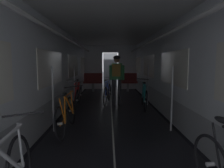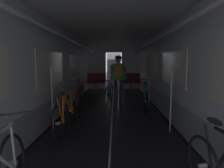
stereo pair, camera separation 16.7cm
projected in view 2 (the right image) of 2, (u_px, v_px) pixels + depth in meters
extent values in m
cube|color=black|center=(61.00, 116.00, 5.42)|extent=(0.08, 11.50, 0.01)
cube|color=black|center=(163.00, 117.00, 5.37)|extent=(0.08, 11.50, 0.01)
cube|color=beige|center=(112.00, 116.00, 5.40)|extent=(0.03, 11.27, 0.00)
cube|color=#9EA0A5|center=(57.00, 106.00, 5.39)|extent=(0.12, 11.50, 0.60)
cube|color=silver|center=(56.00, 61.00, 5.26)|extent=(0.12, 11.50, 1.85)
cube|color=white|center=(52.00, 68.00, 4.70)|extent=(0.02, 1.90, 0.80)
cube|color=white|center=(76.00, 66.00, 7.56)|extent=(0.02, 1.90, 0.80)
cube|color=white|center=(87.00, 65.00, 10.42)|extent=(0.02, 1.90, 0.80)
cube|color=yellow|center=(53.00, 68.00, 4.80)|extent=(0.01, 0.20, 0.28)
cylinder|color=white|center=(68.00, 39.00, 5.19)|extent=(0.07, 11.04, 0.07)
cylinder|color=#B7BABF|center=(52.00, 99.00, 4.20)|extent=(0.04, 0.04, 1.40)
cylinder|color=#B7BABF|center=(76.00, 85.00, 6.78)|extent=(0.04, 0.04, 1.40)
cube|color=#9EA0A5|center=(167.00, 106.00, 5.34)|extent=(0.12, 11.50, 0.60)
cube|color=silver|center=(169.00, 61.00, 5.21)|extent=(0.12, 11.50, 1.85)
cube|color=white|center=(172.00, 68.00, 4.66)|extent=(0.02, 1.90, 0.80)
cube|color=white|center=(151.00, 66.00, 7.51)|extent=(0.02, 1.90, 0.80)
cube|color=white|center=(141.00, 65.00, 10.37)|extent=(0.02, 1.90, 0.80)
cube|color=yellow|center=(164.00, 67.00, 5.42)|extent=(0.01, 0.20, 0.28)
cylinder|color=white|center=(156.00, 39.00, 5.15)|extent=(0.07, 11.04, 0.07)
cylinder|color=#B7BABF|center=(171.00, 99.00, 4.16)|extent=(0.04, 0.04, 1.40)
cylinder|color=#B7BABF|center=(150.00, 85.00, 6.74)|extent=(0.04, 0.04, 1.40)
cube|color=silver|center=(97.00, 67.00, 11.06)|extent=(1.00, 0.12, 2.45)
cube|color=silver|center=(131.00, 67.00, 11.02)|extent=(1.00, 0.12, 2.45)
cube|color=silver|center=(114.00, 49.00, 10.93)|extent=(0.90, 0.12, 0.40)
cube|color=#4C4F54|center=(114.00, 70.00, 11.76)|extent=(0.81, 0.04, 2.05)
cube|color=silver|center=(112.00, 23.00, 5.13)|extent=(3.14, 11.62, 0.12)
cylinder|color=gray|center=(96.00, 87.00, 10.11)|extent=(0.12, 0.12, 0.44)
cube|color=maroon|center=(96.00, 82.00, 10.08)|extent=(0.96, 0.44, 0.10)
cube|color=maroon|center=(96.00, 77.00, 10.24)|extent=(0.96, 0.08, 0.40)
torus|color=gray|center=(88.00, 73.00, 10.26)|extent=(0.14, 0.14, 0.02)
cylinder|color=gray|center=(131.00, 87.00, 10.08)|extent=(0.12, 0.12, 0.44)
cube|color=maroon|center=(131.00, 82.00, 10.05)|extent=(0.96, 0.44, 0.10)
cube|color=maroon|center=(131.00, 77.00, 10.21)|extent=(0.96, 0.08, 0.40)
torus|color=gray|center=(123.00, 73.00, 10.23)|extent=(0.14, 0.14, 0.02)
torus|color=black|center=(82.00, 95.00, 7.05)|extent=(0.15, 0.67, 0.67)
cylinder|color=#B2B2B7|center=(82.00, 95.00, 7.05)|extent=(0.10, 0.05, 0.06)
torus|color=black|center=(77.00, 100.00, 6.04)|extent=(0.15, 0.67, 0.67)
cylinder|color=#B2B2B7|center=(77.00, 100.00, 6.04)|extent=(0.10, 0.05, 0.06)
cylinder|color=red|center=(78.00, 91.00, 6.33)|extent=(0.09, 0.54, 0.56)
cylinder|color=red|center=(80.00, 90.00, 6.74)|extent=(0.12, 0.34, 0.55)
cylinder|color=red|center=(77.00, 83.00, 6.45)|extent=(0.07, 0.82, 0.04)
cylinder|color=red|center=(81.00, 88.00, 6.96)|extent=(0.08, 0.17, 0.49)
cylinder|color=red|center=(81.00, 96.00, 6.83)|extent=(0.05, 0.45, 0.07)
cylinder|color=red|center=(76.00, 92.00, 6.04)|extent=(0.09, 0.09, 0.49)
cylinder|color=black|center=(80.00, 98.00, 6.61)|extent=(0.04, 0.17, 0.17)
ellipsoid|color=black|center=(79.00, 80.00, 6.88)|extent=(0.11, 0.24, 0.07)
cylinder|color=black|center=(75.00, 81.00, 5.99)|extent=(0.44, 0.04, 0.08)
torus|color=black|center=(58.00, 123.00, 3.71)|extent=(0.12, 0.67, 0.67)
cylinder|color=#B2B2B7|center=(58.00, 123.00, 3.71)|extent=(0.10, 0.05, 0.06)
torus|color=black|center=(71.00, 110.00, 4.72)|extent=(0.12, 0.67, 0.67)
cylinder|color=#B2B2B7|center=(71.00, 110.00, 4.72)|extent=(0.10, 0.05, 0.06)
cylinder|color=orange|center=(68.00, 104.00, 4.38)|extent=(0.11, 0.54, 0.56)
cylinder|color=orange|center=(63.00, 108.00, 3.98)|extent=(0.10, 0.34, 0.55)
cylinder|color=orange|center=(68.00, 94.00, 4.20)|extent=(0.05, 0.82, 0.04)
cylinder|color=orange|center=(60.00, 110.00, 3.75)|extent=(0.09, 0.16, 0.49)
cylinder|color=orange|center=(61.00, 121.00, 3.93)|extent=(0.03, 0.45, 0.07)
cylinder|color=orange|center=(71.00, 101.00, 4.67)|extent=(0.09, 0.09, 0.49)
cylinder|color=black|center=(64.00, 119.00, 4.16)|extent=(0.03, 0.17, 0.17)
ellipsoid|color=black|center=(62.00, 94.00, 3.77)|extent=(0.10, 0.24, 0.07)
cylinder|color=black|center=(73.00, 86.00, 4.65)|extent=(0.44, 0.03, 0.08)
torus|color=black|center=(146.00, 102.00, 5.75)|extent=(0.15, 0.67, 0.67)
cylinder|color=#B2B2B7|center=(146.00, 102.00, 5.75)|extent=(0.10, 0.06, 0.06)
torus|color=black|center=(145.00, 96.00, 6.76)|extent=(0.15, 0.67, 0.67)
cylinder|color=#B2B2B7|center=(145.00, 96.00, 6.76)|extent=(0.10, 0.06, 0.06)
cylinder|color=teal|center=(145.00, 91.00, 6.42)|extent=(0.06, 0.54, 0.56)
cylinder|color=teal|center=(146.00, 93.00, 6.02)|extent=(0.10, 0.34, 0.55)
cylinder|color=teal|center=(145.00, 83.00, 6.24)|extent=(0.12, 0.82, 0.04)
cylinder|color=teal|center=(146.00, 93.00, 5.79)|extent=(0.04, 0.17, 0.49)
cylinder|color=teal|center=(146.00, 101.00, 5.97)|extent=(0.07, 0.45, 0.07)
cylinder|color=teal|center=(144.00, 89.00, 6.70)|extent=(0.07, 0.09, 0.49)
cylinder|color=black|center=(146.00, 100.00, 6.20)|extent=(0.04, 0.17, 0.17)
ellipsoid|color=black|center=(145.00, 83.00, 5.81)|extent=(0.12, 0.25, 0.07)
cylinder|color=black|center=(144.00, 79.00, 6.69)|extent=(0.44, 0.07, 0.05)
torus|color=black|center=(203.00, 166.00, 2.17)|extent=(0.14, 0.67, 0.67)
cylinder|color=#B2B2B7|center=(203.00, 166.00, 2.17)|extent=(0.10, 0.06, 0.05)
cylinder|color=black|center=(222.00, 160.00, 1.85)|extent=(0.04, 0.35, 0.55)
cylinder|color=black|center=(209.00, 148.00, 2.08)|extent=(0.07, 0.16, 0.49)
ellipsoid|color=black|center=(215.00, 121.00, 1.99)|extent=(0.12, 0.25, 0.06)
torus|color=black|center=(13.00, 163.00, 2.23)|extent=(0.17, 0.68, 0.67)
cylinder|color=#B2B2B7|center=(13.00, 163.00, 2.23)|extent=(0.10, 0.06, 0.06)
cylinder|color=#ADAFB5|center=(0.00, 158.00, 1.89)|extent=(0.05, 0.55, 0.56)
cylinder|color=#ADAFB5|center=(13.00, 144.00, 2.17)|extent=(0.09, 0.09, 0.49)
cylinder|color=black|center=(16.00, 113.00, 2.16)|extent=(0.44, 0.07, 0.07)
cylinder|color=#2D2D33|center=(115.00, 92.00, 6.87)|extent=(0.13, 0.13, 0.90)
cylinder|color=#2D2D33|center=(121.00, 92.00, 6.85)|extent=(0.13, 0.13, 0.90)
cube|color=#337F47|center=(118.00, 71.00, 6.78)|extent=(0.38, 0.26, 0.56)
cylinder|color=#337F47|center=(112.00, 73.00, 6.84)|extent=(0.11, 0.21, 0.53)
cylinder|color=#337F47|center=(125.00, 73.00, 6.78)|extent=(0.11, 0.21, 0.53)
sphere|color=#9E7051|center=(118.00, 60.00, 6.74)|extent=(0.21, 0.21, 0.21)
ellipsoid|color=black|center=(118.00, 58.00, 6.73)|extent=(0.27, 0.31, 0.16)
cube|color=olive|center=(118.00, 70.00, 6.61)|extent=(0.30, 0.19, 0.40)
torus|color=black|center=(107.00, 97.00, 6.63)|extent=(0.15, 0.67, 0.67)
cylinder|color=#B2B2B7|center=(107.00, 97.00, 6.63)|extent=(0.10, 0.06, 0.05)
torus|color=black|center=(111.00, 92.00, 7.63)|extent=(0.15, 0.67, 0.67)
cylinder|color=#B2B2B7|center=(111.00, 92.00, 7.63)|extent=(0.10, 0.06, 0.05)
cylinder|color=#2342B7|center=(110.00, 88.00, 7.30)|extent=(0.10, 0.54, 0.56)
cylinder|color=#2342B7|center=(108.00, 89.00, 6.90)|extent=(0.10, 0.34, 0.55)
cylinder|color=#2342B7|center=(109.00, 81.00, 7.12)|extent=(0.15, 0.82, 0.03)
cylinder|color=#2342B7|center=(107.00, 89.00, 6.67)|extent=(0.03, 0.17, 0.49)
cylinder|color=#2342B7|center=(108.00, 96.00, 6.85)|extent=(0.09, 0.45, 0.07)
cylinder|color=#2342B7|center=(111.00, 86.00, 7.58)|extent=(0.05, 0.09, 0.49)
cylinder|color=black|center=(109.00, 96.00, 7.08)|extent=(0.04, 0.17, 0.17)
ellipsoid|color=black|center=(107.00, 80.00, 6.69)|extent=(0.12, 0.25, 0.06)
cylinder|color=black|center=(111.00, 77.00, 7.56)|extent=(0.44, 0.08, 0.04)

